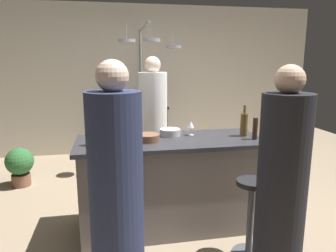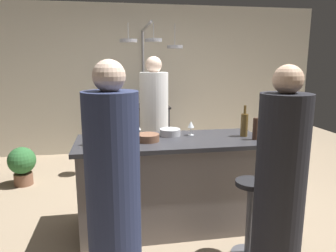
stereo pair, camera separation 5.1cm
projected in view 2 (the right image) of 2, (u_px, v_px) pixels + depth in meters
The scene contains 19 objects.
ground_plane at pixel (171, 225), 3.20m from camera, with size 9.00×9.00×0.00m, color gray.
back_wall at pixel (142, 80), 5.68m from camera, with size 6.40×0.16×2.60m, color beige.
kitchen_island at pixel (171, 183), 3.11m from camera, with size 1.80×0.72×0.90m.
stove_range at pixel (145, 131), 5.47m from camera, with size 0.80×0.64×0.89m.
chef at pixel (154, 129), 4.01m from camera, with size 0.36×0.36×1.70m.
bar_stool_right at pixel (250, 215), 2.62m from camera, with size 0.28×0.28×0.68m.
guest_right at pixel (279, 192), 2.17m from camera, with size 0.34×0.34×1.62m.
bar_stool_left at pixel (117, 227), 2.43m from camera, with size 0.28×0.28×0.68m.
guest_left at pixel (114, 199), 2.02m from camera, with size 0.35×0.35×1.65m.
overhead_pot_rack at pixel (148, 59), 4.79m from camera, with size 0.88×1.27×2.17m.
potted_plant at pixel (22, 164), 4.18m from camera, with size 0.36×0.36×0.52m.
pepper_mill at pixel (255, 129), 2.98m from camera, with size 0.05×0.05×0.21m, color #382319.
wine_bottle_white at pixel (127, 135), 2.67m from camera, with size 0.07×0.07×0.31m.
wine_bottle_dark at pixel (95, 133), 2.79m from camera, with size 0.07×0.07×0.29m.
wine_bottle_amber at pixel (244, 124), 3.11m from camera, with size 0.07×0.07×0.31m.
wine_glass_near_left_guest at pixel (137, 127), 3.05m from camera, with size 0.07×0.07×0.15m.
wine_glass_near_right_guest at pixel (191, 125), 3.15m from camera, with size 0.07×0.07×0.15m.
mixing_bowl_steel at pixel (170, 132), 3.16m from camera, with size 0.21×0.21×0.07m, color #B7B7BC.
mixing_bowl_wooden at pixel (148, 138), 2.94m from camera, with size 0.22×0.22×0.07m, color brown.
Camera 2 is at (-0.53, -2.88, 1.64)m, focal length 33.57 mm.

